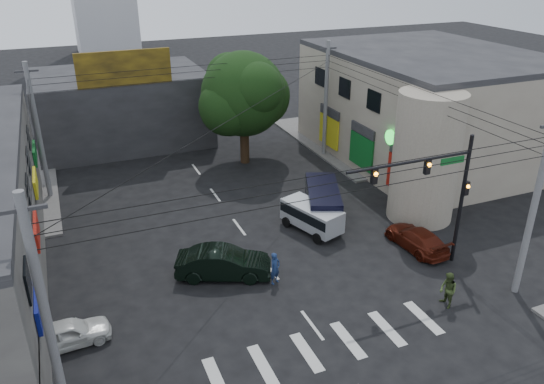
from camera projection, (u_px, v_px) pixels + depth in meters
ground at (285, 289)px, 26.51m from camera, size 160.00×160.00×0.00m
sidewalk_far_right at (387, 136)px, 47.81m from camera, size 16.00×16.00×0.15m
building_right at (427, 107)px, 41.97m from camera, size 14.00×18.00×8.00m
corner_column at (426, 158)px, 32.00m from camera, size 4.00×4.00×8.00m
building_far at (121, 107)px, 45.63m from camera, size 14.00×10.00×6.00m
billboard at (124, 68)px, 39.72m from camera, size 7.00×0.30×2.60m
street_tree at (243, 94)px, 39.83m from camera, size 6.40×6.40×8.70m
traffic_gantry at (438, 184)px, 26.35m from camera, size 7.10×0.35×7.20m
utility_pole_near_left at (47, 320)px, 17.15m from camera, size 0.32×0.32×9.20m
utility_pole_near_right at (534, 208)px, 24.45m from camera, size 0.32×0.32×9.20m
utility_pole_far_left at (38, 133)px, 34.32m from camera, size 0.32×0.32×9.20m
utility_pole_far_right at (326, 100)px, 41.62m from camera, size 0.32×0.32×9.20m
dark_sedan at (224, 263)px, 27.22m from camera, size 5.14×6.05×1.60m
white_compact at (68, 333)px, 22.58m from camera, size 1.84×3.70×1.21m
maroon_sedan at (417, 238)px, 29.88m from camera, size 2.26×4.47×1.23m
silver_minivan at (312, 218)px, 31.64m from camera, size 4.85×3.93×1.67m
navy_van at (323, 203)px, 33.20m from camera, size 6.35×5.44×2.00m
traffic_officer at (275, 268)px, 26.67m from camera, size 0.96×0.91×1.72m
pedestrian_olive at (448, 290)px, 24.89m from camera, size 0.98×0.81×1.81m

